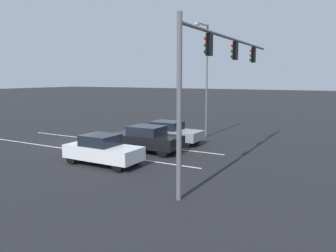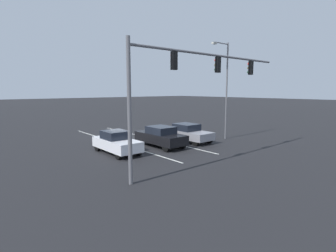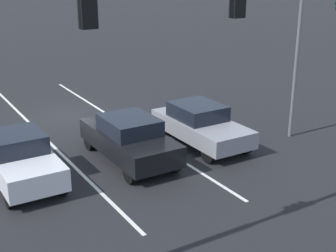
% 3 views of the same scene
% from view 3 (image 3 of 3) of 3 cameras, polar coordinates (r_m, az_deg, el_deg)
% --- Properties ---
extents(ground_plane, '(240.00, 240.00, 0.00)m').
position_cam_3_polar(ground_plane, '(22.51, -12.32, 1.21)').
color(ground_plane, black).
extents(lane_stripe_left_divider, '(0.12, 16.92, 0.01)m').
position_cam_3_polar(lane_stripe_left_divider, '(20.97, -5.51, 0.25)').
color(lane_stripe_left_divider, silver).
rests_on(lane_stripe_left_divider, ground_plane).
extents(lane_stripe_center_divider, '(0.12, 16.92, 0.01)m').
position_cam_3_polar(lane_stripe_center_divider, '(19.79, -14.71, -1.49)').
color(lane_stripe_center_divider, silver).
rests_on(lane_stripe_center_divider, ground_plane).
extents(car_black_midlane_front, '(1.93, 4.63, 1.66)m').
position_cam_3_polar(car_black_midlane_front, '(16.85, -4.76, -1.50)').
color(car_black_midlane_front, black).
rests_on(car_black_midlane_front, ground_plane).
extents(car_white_rightlane_front, '(1.83, 4.29, 1.63)m').
position_cam_3_polar(car_white_rightlane_front, '(15.96, -17.57, -3.73)').
color(car_white_rightlane_front, silver).
rests_on(car_white_rightlane_front, ground_plane).
extents(car_gray_leftlane_front, '(1.93, 4.53, 1.57)m').
position_cam_3_polar(car_gray_leftlane_front, '(18.43, 3.97, 0.23)').
color(car_gray_leftlane_front, gray).
rests_on(car_gray_leftlane_front, ground_plane).
extents(traffic_signal_gantry, '(12.51, 0.37, 7.00)m').
position_cam_3_polar(traffic_signal_gantry, '(9.76, -2.47, 10.70)').
color(traffic_signal_gantry, slate).
rests_on(traffic_signal_gantry, ground_plane).
extents(street_lamp_left_shoulder, '(2.19, 0.24, 8.75)m').
position_cam_3_polar(street_lamp_left_shoulder, '(18.79, 15.39, 13.20)').
color(street_lamp_left_shoulder, slate).
rests_on(street_lamp_left_shoulder, ground_plane).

